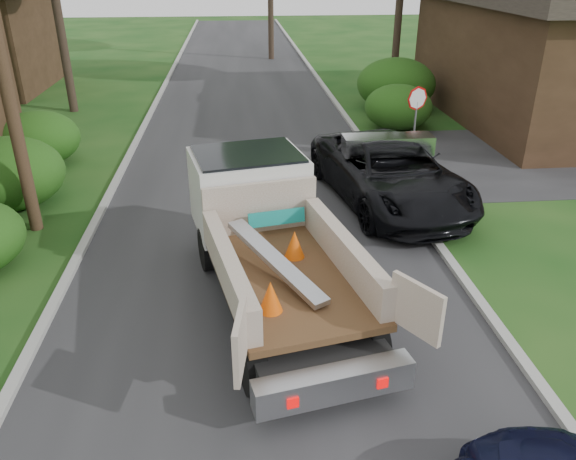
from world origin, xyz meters
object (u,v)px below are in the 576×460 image
(house_right, at_px, (575,39))
(black_pickup, at_px, (390,172))
(flatbed_truck, at_px, (263,224))
(stop_sign, at_px, (416,109))

(house_right, xyz_separation_m, black_pickup, (-9.40, -8.14, -2.30))
(flatbed_truck, bearing_deg, stop_sign, 41.66)
(flatbed_truck, xyz_separation_m, black_pickup, (3.62, 3.88, -0.46))
(stop_sign, height_order, house_right, house_right)
(stop_sign, relative_size, black_pickup, 0.40)
(house_right, height_order, black_pickup, house_right)
(house_right, distance_m, black_pickup, 12.65)
(stop_sign, bearing_deg, flatbed_truck, -126.63)
(stop_sign, distance_m, flatbed_truck, 8.76)
(stop_sign, bearing_deg, house_right, 32.66)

